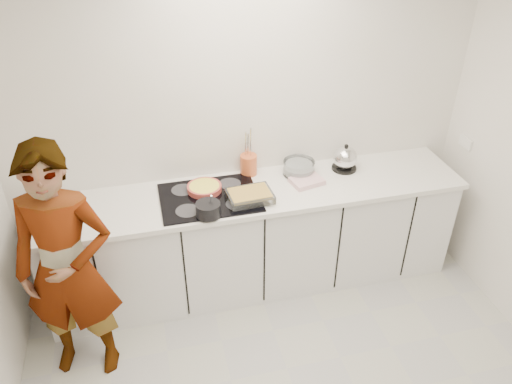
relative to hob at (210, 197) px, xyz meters
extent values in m
cube|color=white|center=(0.35, 0.34, 0.38)|extent=(3.60, 0.00, 2.60)
cube|color=white|center=(2.14, 0.07, 0.15)|extent=(0.02, 0.15, 0.09)
cube|color=white|center=(0.35, 0.02, -0.48)|extent=(3.20, 0.58, 0.87)
cube|color=white|center=(0.35, 0.02, -0.03)|extent=(3.24, 0.64, 0.04)
cube|color=black|center=(0.00, 0.00, 0.00)|extent=(0.72, 0.54, 0.01)
cylinder|color=#B54239|center=(-0.02, 0.09, 0.03)|extent=(0.34, 0.34, 0.04)
cylinder|color=#F8E247|center=(-0.02, 0.09, 0.04)|extent=(0.29, 0.29, 0.01)
cylinder|color=black|center=(-0.04, -0.23, 0.06)|extent=(0.18, 0.18, 0.10)
cylinder|color=silver|center=(-0.02, -0.21, 0.10)|extent=(0.03, 0.07, 0.15)
cube|color=silver|center=(0.28, -0.11, 0.04)|extent=(0.34, 0.25, 0.06)
cube|color=gold|center=(0.28, -0.11, 0.06)|extent=(0.30, 0.22, 0.02)
cylinder|color=silver|center=(0.74, 0.17, 0.05)|extent=(0.31, 0.31, 0.12)
cylinder|color=white|center=(0.74, 0.17, 0.03)|extent=(0.26, 0.26, 0.05)
cube|color=white|center=(0.76, 0.03, 0.01)|extent=(0.27, 0.22, 0.04)
cylinder|color=black|center=(1.12, 0.16, 0.00)|extent=(0.24, 0.24, 0.02)
sphere|color=silver|center=(1.12, 0.16, 0.10)|extent=(0.24, 0.24, 0.19)
sphere|color=black|center=(1.12, 0.16, 0.20)|extent=(0.04, 0.04, 0.03)
cylinder|color=#CF5B2C|center=(0.36, 0.27, 0.08)|extent=(0.15, 0.15, 0.16)
imported|color=white|center=(-0.98, -0.50, -0.06)|extent=(0.70, 0.53, 1.72)
camera|label=1|loc=(-0.41, -3.04, 2.03)|focal=35.00mm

